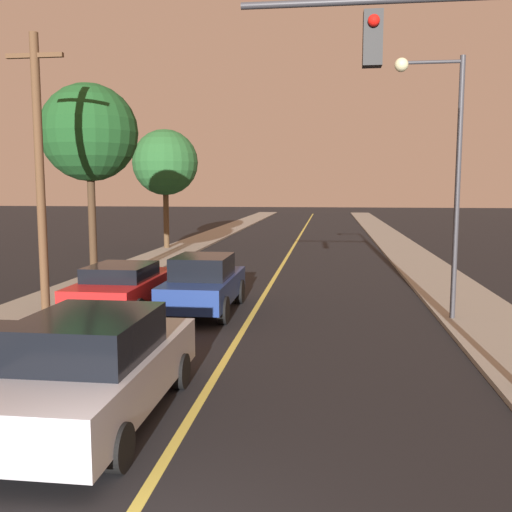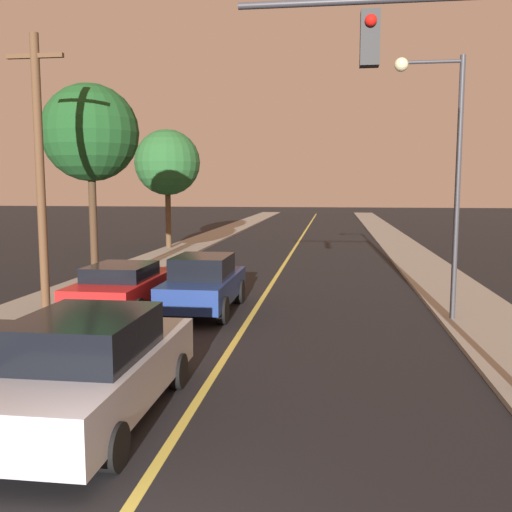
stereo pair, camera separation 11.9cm
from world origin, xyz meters
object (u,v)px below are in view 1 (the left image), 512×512
at_px(car_near_lane_second, 204,283).
at_px(car_outer_lane_second, 123,287).
at_px(traffic_signal_mast, 470,121).
at_px(tree_left_far, 165,163).
at_px(car_near_lane_front, 95,368).
at_px(tree_left_near, 89,133).
at_px(streetlamp_right, 442,152).
at_px(utility_pole_left, 40,171).

bearing_deg(car_near_lane_second, car_outer_lane_second, -168.01).
xyz_separation_m(car_near_lane_second, traffic_signal_mast, (5.87, -5.90, 3.87)).
xyz_separation_m(car_outer_lane_second, tree_left_far, (-3.55, 16.70, 4.24)).
relative_size(car_outer_lane_second, tree_left_far, 0.68).
bearing_deg(car_near_lane_front, tree_left_near, 113.13).
distance_m(car_outer_lane_second, streetlamp_right, 9.52).
distance_m(car_near_lane_second, tree_left_near, 7.37).
bearing_deg(tree_left_far, tree_left_near, -85.23).
xyz_separation_m(streetlamp_right, tree_left_near, (-11.22, 3.56, 0.94)).
distance_m(car_near_lane_front, tree_left_near, 12.90).
bearing_deg(car_near_lane_second, car_near_lane_front, -90.00).
relative_size(car_near_lane_front, car_near_lane_second, 1.10).
height_order(car_outer_lane_second, streetlamp_right, streetlamp_right).
distance_m(streetlamp_right, utility_pole_left, 10.83).
bearing_deg(utility_pole_left, car_near_lane_front, -57.31).
bearing_deg(car_near_lane_second, streetlamp_right, -2.69).
bearing_deg(car_near_lane_front, tree_left_far, 103.59).
bearing_deg(car_near_lane_second, traffic_signal_mast, -45.15).
relative_size(car_outer_lane_second, traffic_signal_mast, 0.67).
distance_m(car_near_lane_second, traffic_signal_mast, 9.18).
bearing_deg(streetlamp_right, tree_left_near, 162.38).
xyz_separation_m(car_outer_lane_second, tree_left_near, (-2.47, 3.74, 4.69)).
height_order(traffic_signal_mast, tree_left_near, tree_left_near).
distance_m(car_outer_lane_second, tree_left_far, 17.59).
height_order(car_near_lane_second, tree_left_far, tree_left_far).
xyz_separation_m(car_outer_lane_second, streetlamp_right, (8.75, 0.17, 3.76)).
bearing_deg(utility_pole_left, car_near_lane_second, 14.69).
relative_size(streetlamp_right, tree_left_near, 0.97).
bearing_deg(car_near_lane_second, utility_pole_left, -165.31).
height_order(utility_pole_left, tree_left_near, utility_pole_left).
bearing_deg(tree_left_far, traffic_signal_mast, -62.17).
height_order(car_outer_lane_second, traffic_signal_mast, traffic_signal_mast).
distance_m(utility_pole_left, tree_left_near, 4.62).
bearing_deg(car_outer_lane_second, tree_left_far, 102.02).
height_order(tree_left_near, tree_left_far, tree_left_near).
relative_size(car_near_lane_second, tree_left_near, 0.63).
xyz_separation_m(traffic_signal_mast, tree_left_near, (-10.60, 9.16, 0.75)).
bearing_deg(traffic_signal_mast, utility_pole_left, 154.83).
xyz_separation_m(traffic_signal_mast, utility_pole_left, (-10.16, 4.77, -0.65)).
distance_m(utility_pole_left, tree_left_far, 17.44).
xyz_separation_m(car_near_lane_front, streetlamp_right, (6.49, 7.51, 3.69)).
xyz_separation_m(car_outer_lane_second, utility_pole_left, (-2.04, -0.65, 3.29)).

